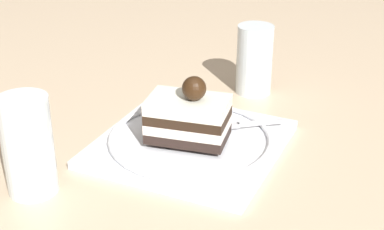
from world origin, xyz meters
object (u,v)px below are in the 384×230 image
object	(u,v)px
cake_slice	(189,117)
fork	(242,124)
dessert_plate	(192,142)
drink_glass_near	(254,64)
drink_glass_far	(28,149)

from	to	relation	value
cake_slice	fork	distance (m)	0.08
dessert_plate	fork	distance (m)	0.07
dessert_plate	drink_glass_near	size ratio (longest dim) A/B	2.20
fork	drink_glass_far	xyz separation A→B (m)	(0.21, -0.19, 0.03)
cake_slice	drink_glass_near	xyz separation A→B (m)	(-0.21, 0.03, -0.00)
drink_glass_near	fork	bearing A→B (deg)	10.48
fork	drink_glass_far	world-z (taller)	drink_glass_far
dessert_plate	fork	xyz separation A→B (m)	(-0.05, 0.05, 0.01)
drink_glass_near	dessert_plate	bearing A→B (deg)	-6.76
fork	dessert_plate	bearing A→B (deg)	-46.67
cake_slice	drink_glass_far	xyz separation A→B (m)	(0.15, -0.13, 0.01)
fork	cake_slice	bearing A→B (deg)	-43.21
drink_glass_near	drink_glass_far	bearing A→B (deg)	-23.51
dessert_plate	cake_slice	xyz separation A→B (m)	(0.01, -0.00, 0.04)
dessert_plate	drink_glass_near	xyz separation A→B (m)	(-0.21, 0.02, 0.04)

